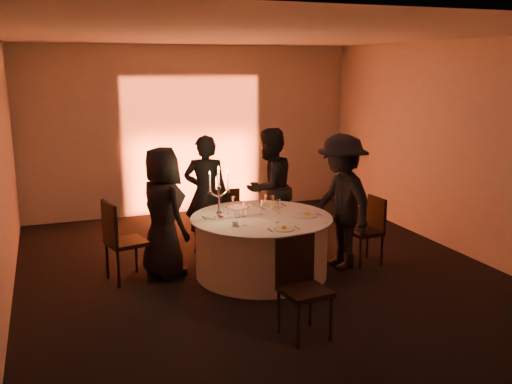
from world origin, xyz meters
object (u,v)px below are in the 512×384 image
object	(u,v)px
banquet_table	(261,246)
chair_front	(301,280)
chair_back_left	(226,212)
guest_back_left	(206,194)
chair_left	(120,237)
chair_back_right	(270,210)
guest_back_right	(269,188)
guest_right	(341,202)
chair_right	(369,226)
guest_left	(163,212)
candelabra	(219,201)
coffee_cup	(235,224)

from	to	relation	value
banquet_table	chair_front	world-z (taller)	chair_front
chair_back_left	guest_back_left	world-z (taller)	guest_back_left
chair_left	guest_back_left	size ratio (longest dim) A/B	0.61
chair_back_right	guest_back_right	xyz separation A→B (m)	(-0.09, -0.18, 0.39)
guest_right	banquet_table	bearing A→B (deg)	-100.83
chair_right	guest_left	xyz separation A→B (m)	(-2.72, 0.50, 0.32)
guest_back_right	chair_back_right	bearing A→B (deg)	-143.04
guest_right	chair_back_right	bearing A→B (deg)	-167.42
chair_front	banquet_table	bearing A→B (deg)	75.32
chair_right	guest_back_left	bearing A→B (deg)	-124.86
chair_back_left	candelabra	bearing A→B (deg)	70.72
chair_back_right	guest_back_left	xyz separation A→B (m)	(-1.05, -0.14, 0.36)
banquet_table	chair_right	distance (m)	1.55
chair_front	chair_back_left	bearing A→B (deg)	79.45
chair_right	guest_back_right	world-z (taller)	guest_back_right
guest_left	guest_back_left	distance (m)	1.04
chair_back_left	guest_back_left	bearing A→B (deg)	37.76
coffee_cup	candelabra	distance (m)	0.44
guest_right	guest_back_left	bearing A→B (deg)	-135.15
guest_back_right	coffee_cup	xyz separation A→B (m)	(-0.99, -1.38, -0.08)
guest_back_left	chair_front	bearing A→B (deg)	113.70
guest_left	chair_back_right	bearing A→B (deg)	-84.77
banquet_table	chair_back_right	xyz separation A→B (m)	(0.63, 1.28, 0.11)
chair_left	guest_right	world-z (taller)	guest_right
guest_back_right	guest_right	distance (m)	1.31
chair_back_left	guest_right	distance (m)	1.93
chair_back_right	guest_back_right	bearing A→B (deg)	39.08
chair_back_right	chair_front	xyz separation A→B (m)	(-0.86, -2.96, 0.07)
chair_back_left	guest_right	world-z (taller)	guest_right
chair_left	coffee_cup	distance (m)	1.46
banquet_table	guest_left	xyz separation A→B (m)	(-1.17, 0.43, 0.45)
banquet_table	guest_back_right	world-z (taller)	guest_back_right
chair_back_left	guest_left	xyz separation A→B (m)	(-1.14, -0.99, 0.35)
chair_front	guest_right	distance (m)	2.08
chair_right	guest_back_right	distance (m)	1.58
chair_back_right	guest_left	bearing A→B (deg)	0.98
chair_back_right	guest_left	world-z (taller)	guest_left
chair_right	guest_back_right	size ratio (longest dim) A/B	0.51
chair_left	coffee_cup	bearing A→B (deg)	-130.87
banquet_table	coffee_cup	size ratio (longest dim) A/B	16.36
chair_back_right	chair_right	distance (m)	1.63
chair_left	chair_back_left	distance (m)	1.99
chair_back_left	coffee_cup	size ratio (longest dim) A/B	7.83
guest_left	guest_back_right	size ratio (longest dim) A/B	0.94
guest_back_right	candelabra	size ratio (longest dim) A/B	2.62
chair_left	chair_back_left	xyz separation A→B (m)	(1.70, 1.04, -0.10)
chair_left	chair_back_right	bearing A→B (deg)	-82.75
banquet_table	candelabra	distance (m)	0.82
guest_back_left	guest_right	distance (m)	1.94
banquet_table	candelabra	size ratio (longest dim) A/B	2.67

